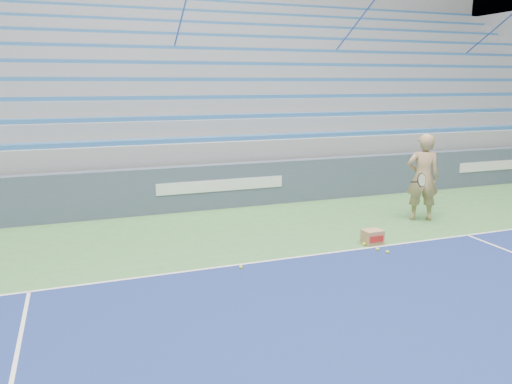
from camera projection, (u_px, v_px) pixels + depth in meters
sponsor_barrier at (220, 186)px, 12.38m from camera, size 30.00×0.32×1.10m
bleachers at (173, 103)px, 17.24m from camera, size 31.00×9.15×7.30m
tennis_player at (423, 177)px, 11.20m from camera, size 1.03×0.98×1.96m
ball_box at (373, 237)px, 9.66m from camera, size 0.38×0.30×0.28m
tennis_ball_0 at (378, 249)px, 9.28m from camera, size 0.07×0.07×0.07m
tennis_ball_1 at (241, 267)px, 8.38m from camera, size 0.07×0.07×0.07m
tennis_ball_2 at (387, 252)px, 9.13m from camera, size 0.07×0.07×0.07m
tennis_ball_3 at (364, 244)px, 9.58m from camera, size 0.07×0.07×0.07m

